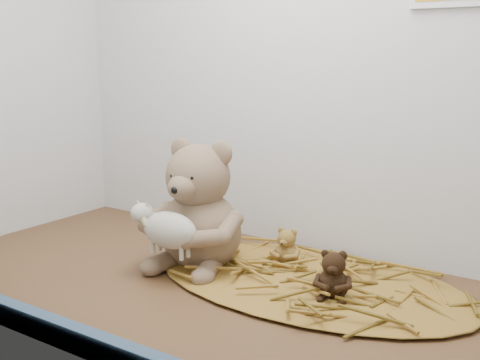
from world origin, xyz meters
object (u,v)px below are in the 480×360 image
Objects in this scene: mini_teddy_brown at (334,272)px; mini_teddy_tan at (287,245)px; toy_lamb at (170,230)px; main_teddy at (200,204)px.

mini_teddy_tan is at bearing 125.84° from mini_teddy_brown.
mini_teddy_brown is (14.12, -9.35, 0.44)cm from mini_teddy_tan.
mini_teddy_brown is (28.76, 7.47, -4.24)cm from toy_lamb.
toy_lamb is 1.81× the size of mini_teddy_brown.
main_teddy is at bearing 90.00° from toy_lamb.
main_teddy reaches higher than mini_teddy_tan.
mini_teddy_tan is 0.89× the size of mini_teddy_brown.
toy_lamb is (0.00, -8.91, -2.99)cm from main_teddy.
main_teddy is 3.47× the size of mini_teddy_tan.
mini_teddy_tan is (14.64, 7.91, -7.67)cm from main_teddy.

